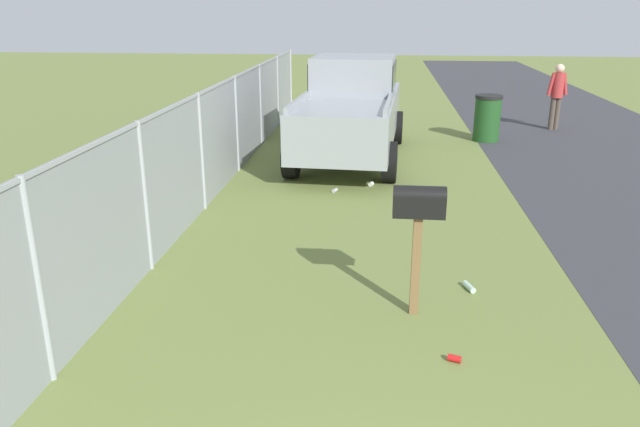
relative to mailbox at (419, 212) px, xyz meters
The scene contains 9 objects.
mailbox is the anchor object (origin of this frame).
pickup_truck 7.13m from the mailbox, ahead, with size 5.26×2.33×2.09m.
trash_bin 9.29m from the mailbox, 13.18° to the right, with size 0.65×0.65×1.10m.
pedestrian 11.41m from the mailbox, 21.07° to the right, with size 0.30×0.56×1.70m.
fence_section 5.48m from the mailbox, 35.87° to the left, with size 16.86×0.07×1.85m.
litter_can_near_hydrant 4.64m from the mailbox, 15.24° to the left, with size 0.07×0.07×0.12m, color silver.
litter_can_far_scatter 1.48m from the mailbox, 159.98° to the right, with size 0.07×0.07×0.12m, color red.
litter_cup_midfield_b 4.95m from the mailbox, ahead, with size 0.08×0.08×0.10m, color white.
litter_bottle_by_mailbox 1.43m from the mailbox, 46.63° to the right, with size 0.07×0.07×0.22m, color #B2D8BF.
Camera 1 is at (-1.72, 0.23, 3.12)m, focal length 34.38 mm.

